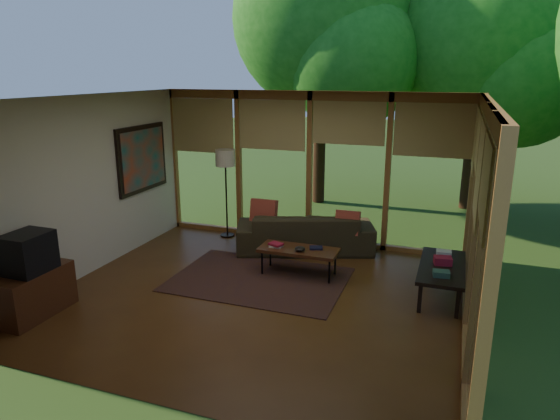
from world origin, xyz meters
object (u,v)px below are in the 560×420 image
at_px(television, 28,252).
at_px(side_console, 442,268).
at_px(coffee_table, 299,251).
at_px(media_cabinet, 33,293).
at_px(floor_lamp, 225,163).
at_px(sofa, 305,231).

relative_size(television, side_console, 0.39).
distance_m(television, coffee_table, 3.68).
bearing_deg(television, coffee_table, 40.80).
bearing_deg(television, media_cabinet, 180.00).
xyz_separation_m(television, floor_lamp, (0.93, 3.71, 0.56)).
height_order(media_cabinet, television, television).
height_order(sofa, coffee_table, sofa).
bearing_deg(media_cabinet, television, 0.00).
relative_size(television, floor_lamp, 0.33).
height_order(sofa, television, television).
bearing_deg(side_console, television, -154.31).
xyz_separation_m(media_cabinet, side_console, (4.87, 2.33, 0.11)).
bearing_deg(side_console, sofa, 153.70).
height_order(sofa, floor_lamp, floor_lamp).
bearing_deg(side_console, media_cabinet, -154.40).
distance_m(media_cabinet, side_console, 5.40).
bearing_deg(coffee_table, floor_lamp, 144.23).
xyz_separation_m(sofa, side_console, (2.31, -1.14, 0.07)).
distance_m(sofa, floor_lamp, 1.95).
bearing_deg(coffee_table, media_cabinet, -139.40).
height_order(television, side_console, television).
height_order(media_cabinet, side_console, media_cabinet).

